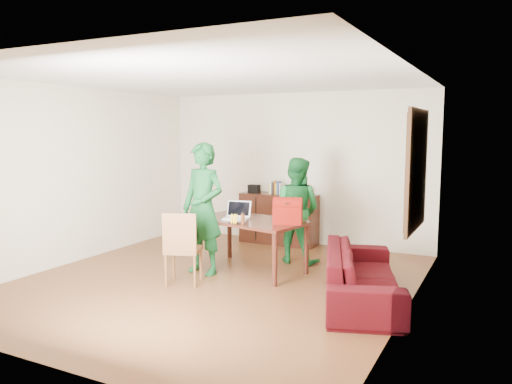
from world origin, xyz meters
The scene contains 10 objects.
room centered at (0.01, 0.13, 1.31)m, with size 5.20×5.70×2.90m.
table centered at (0.17, 0.68, 0.66)m, with size 1.77×1.22×0.76m.
chair centered at (-0.33, -0.27, 0.29)m, with size 0.56×0.55×0.98m.
person_near centered at (-0.37, 0.29, 0.93)m, with size 0.68×0.45×1.87m, color #125224.
person_far centered at (0.57, 1.45, 0.81)m, with size 0.79×0.61×1.62m, color #156227.
laptop centered at (-0.02, 0.60, 0.80)m, with size 0.40×0.32×0.25m.
bananas centered at (0.14, 0.27, 0.79)m, with size 0.14×0.09×0.05m, color yellow, non-canonical shape.
bottle centered at (0.24, 0.32, 0.84)m, with size 0.05×0.05×0.16m, color #5B2B14.
red_bag centered at (0.79, 0.60, 0.90)m, with size 0.39×0.23×0.29m, color maroon.
sofa centered at (1.95, 0.18, 0.31)m, with size 2.14×0.84×0.62m, color #380A07.
Camera 1 is at (3.45, -5.59, 2.03)m, focal length 35.00 mm.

